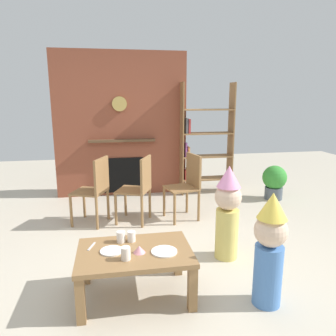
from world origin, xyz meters
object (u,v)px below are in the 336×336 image
object	(u,v)px
paper_plate_rear	(164,251)
dining_chair_left	(95,187)
birthday_cake_slice	(139,249)
dining_chair_right	(187,182)
potted_plant_tall	(274,181)
coffee_table	(135,258)
child_in_pink	(228,210)
paper_cup_near_right	(126,253)
child_with_cone_hat	(270,247)
paper_cup_near_left	(121,237)
paper_cup_center	(131,236)
dining_chair_middle	(139,186)
paper_plate_front	(112,251)
bookshelf	(203,144)

from	to	relation	value
paper_plate_rear	dining_chair_left	xyz separation A→B (m)	(-0.62, 1.77, 0.09)
birthday_cake_slice	dining_chair_right	world-z (taller)	dining_chair_right
potted_plant_tall	coffee_table	bearing A→B (deg)	-137.36
paper_plate_rear	child_in_pink	distance (m)	0.97
paper_cup_near_right	dining_chair_left	world-z (taller)	dining_chair_left
child_with_cone_hat	paper_cup_near_left	bearing A→B (deg)	-6.82
coffee_table	paper_cup_center	bearing A→B (deg)	94.22
dining_chair_left	dining_chair_middle	bearing A→B (deg)	-160.71
paper_plate_front	birthday_cake_slice	world-z (taller)	birthday_cake_slice
child_in_pink	dining_chair_right	distance (m)	1.20
coffee_table	paper_cup_near_left	bearing A→B (deg)	119.56
paper_plate_rear	birthday_cake_slice	xyz separation A→B (m)	(-0.20, 0.03, 0.02)
paper_plate_front	child_in_pink	world-z (taller)	child_in_pink
paper_plate_rear	dining_chair_left	size ratio (longest dim) A/B	0.24
paper_plate_rear	potted_plant_tall	bearing A→B (deg)	46.42
paper_cup_near_left	child_in_pink	distance (m)	1.15
potted_plant_tall	paper_plate_rear	bearing A→B (deg)	-133.58
paper_plate_front	dining_chair_left	world-z (taller)	dining_chair_left
paper_plate_front	dining_chair_middle	size ratio (longest dim) A/B	0.21
paper_plate_front	dining_chair_right	xyz separation A→B (m)	(1.05, 1.69, 0.09)
birthday_cake_slice	potted_plant_tall	world-z (taller)	potted_plant_tall
bookshelf	dining_chair_right	xyz separation A→B (m)	(-0.54, -1.15, -0.35)
dining_chair_middle	potted_plant_tall	size ratio (longest dim) A/B	1.60
paper_cup_near_right	child_with_cone_hat	xyz separation A→B (m)	(1.13, -0.16, 0.03)
paper_plate_front	birthday_cake_slice	size ratio (longest dim) A/B	1.89
dining_chair_left	paper_plate_front	bearing A→B (deg)	119.51
coffee_table	paper_cup_near_right	xyz separation A→B (m)	(-0.08, -0.14, 0.12)
paper_plate_front	child_with_cone_hat	size ratio (longest dim) A/B	0.20
dining_chair_middle	potted_plant_tall	xyz separation A→B (m)	(2.28, 0.61, -0.20)
paper_cup_near_right	paper_plate_rear	distance (m)	0.33
paper_plate_rear	child_in_pink	size ratio (longest dim) A/B	0.22
paper_cup_near_right	dining_chair_right	world-z (taller)	dining_chair_right
bookshelf	paper_plate_front	distance (m)	3.28
coffee_table	dining_chair_middle	bearing A→B (deg)	83.35
paper_cup_near_left	child_in_pink	world-z (taller)	child_in_pink
coffee_table	dining_chair_left	bearing A→B (deg)	102.58
paper_plate_rear	birthday_cake_slice	world-z (taller)	birthday_cake_slice
paper_cup_near_right	paper_plate_front	xyz separation A→B (m)	(-0.11, 0.15, -0.05)
birthday_cake_slice	dining_chair_right	distance (m)	1.94
paper_cup_center	paper_plate_rear	size ratio (longest dim) A/B	0.43
bookshelf	dining_chair_right	world-z (taller)	bookshelf
bookshelf	potted_plant_tall	world-z (taller)	bookshelf
coffee_table	child_in_pink	size ratio (longest dim) A/B	0.96
birthday_cake_slice	dining_chair_middle	bearing A→B (deg)	84.69
bookshelf	paper_plate_front	bearing A→B (deg)	-119.24
child_in_pink	paper_plate_rear	bearing A→B (deg)	10.33
child_in_pink	dining_chair_middle	world-z (taller)	child_in_pink
paper_plate_rear	child_with_cone_hat	size ratio (longest dim) A/B	0.23
paper_cup_center	paper_plate_front	bearing A→B (deg)	-136.55
paper_plate_rear	paper_plate_front	bearing A→B (deg)	168.64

